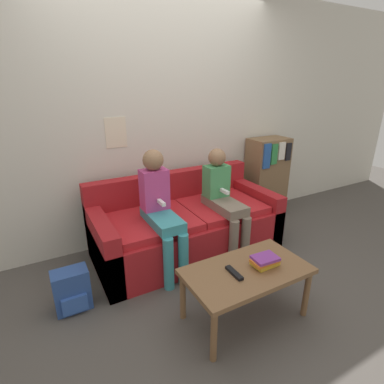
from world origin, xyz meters
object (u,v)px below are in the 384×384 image
coffee_table (246,275)px  person_right (224,197)px  couch (186,226)px  tv_remote (234,273)px  backpack (72,291)px  bookshelf (266,177)px  person_left (161,207)px

coffee_table → person_right: person_right is taller
couch → tv_remote: 1.09m
couch → person_right: person_right is taller
backpack → tv_remote: bearing=-35.7°
tv_remote → bookshelf: (1.53, 1.38, 0.08)m
couch → coffee_table: bearing=-93.5°
person_left → couch: bearing=28.4°
bookshelf → backpack: 2.63m
bookshelf → backpack: bookshelf is taller
backpack → coffee_table: bearing=-32.6°
person_right → bookshelf: bearing=26.7°
person_left → bookshelf: 1.78m
tv_remote → person_left: bearing=102.3°
person_left → person_right: bearing=-0.9°
couch → coffee_table: (-0.06, -1.06, 0.10)m
couch → person_right: 0.50m
couch → coffee_table: couch is taller
couch → person_left: (-0.35, -0.19, 0.36)m
tv_remote → backpack: bearing=145.7°
couch → person_left: person_left is taller
person_right → bookshelf: size_ratio=1.05×
person_right → backpack: bearing=-174.3°
person_right → coffee_table: bearing=-114.0°
bookshelf → person_left: bearing=-163.4°
couch → bookshelf: (1.35, 0.32, 0.24)m
couch → tv_remote: bearing=-99.7°
person_right → couch: bearing=148.0°
person_right → bookshelf: 1.16m
couch → backpack: couch is taller
tv_remote → person_right: bearing=61.4°
couch → bookshelf: size_ratio=1.83×
coffee_table → tv_remote: (-0.12, -0.01, 0.06)m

